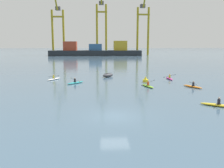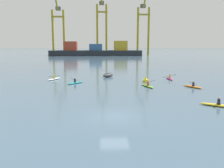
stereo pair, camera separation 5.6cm
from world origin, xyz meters
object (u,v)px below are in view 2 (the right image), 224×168
(gantry_crane_west, at_px, (58,24))
(kayak_white, at_px, (54,79))
(container_barge, at_px, (96,51))
(capsized_dinghy, at_px, (108,75))
(kayak_lime, at_px, (148,86))
(channel_buoy, at_px, (146,80))
(kayak_orange, at_px, (193,86))
(gantry_crane_east_mid, at_px, (144,22))
(kayak_yellow, at_px, (218,105))
(gantry_crane_west_mid, at_px, (102,22))
(kayak_magenta, at_px, (170,78))
(kayak_teal, at_px, (75,82))

(gantry_crane_west, distance_m, kayak_white, 105.75)
(container_barge, relative_size, capsized_dinghy, 19.13)
(container_barge, height_order, kayak_lime, container_barge)
(container_barge, xyz_separation_m, gantry_crane_west, (-21.92, 9.94, 15.28))
(channel_buoy, relative_size, kayak_orange, 0.31)
(capsized_dinghy, distance_m, channel_buoy, 8.90)
(gantry_crane_east_mid, height_order, kayak_yellow, gantry_crane_east_mid)
(channel_buoy, bearing_deg, gantry_crane_west_mid, 92.95)
(gantry_crane_west, height_order, kayak_magenta, gantry_crane_west)
(kayak_white, xyz_separation_m, kayak_yellow, (19.85, -19.96, 0.00))
(kayak_orange, relative_size, kayak_white, 1.00)
(kayak_teal, height_order, kayak_magenta, same)
(gantry_crane_west, height_order, channel_buoy, gantry_crane_west)
(kayak_lime, bearing_deg, kayak_yellow, -67.92)
(container_barge, xyz_separation_m, kayak_magenta, (14.07, -93.79, -2.47))
(gantry_crane_west_mid, height_order, capsized_dinghy, gantry_crane_west_mid)
(kayak_orange, bearing_deg, capsized_dinghy, 134.28)
(channel_buoy, height_order, kayak_white, channel_buoy)
(container_barge, relative_size, gantry_crane_east_mid, 1.22)
(gantry_crane_east_mid, relative_size, channel_buoy, 41.13)
(kayak_orange, bearing_deg, kayak_white, 157.09)
(kayak_teal, bearing_deg, kayak_orange, -14.82)
(channel_buoy, relative_size, kayak_teal, 0.34)
(kayak_white, bearing_deg, kayak_yellow, -45.15)
(gantry_crane_west, bearing_deg, kayak_teal, -79.69)
(gantry_crane_west, distance_m, gantry_crane_east_mid, 49.65)
(kayak_white, bearing_deg, kayak_orange, -22.91)
(capsized_dinghy, height_order, kayak_teal, kayak_teal)
(capsized_dinghy, bearing_deg, gantry_crane_west_mid, 89.81)
(gantry_crane_west_mid, bearing_deg, gantry_crane_west, -173.85)
(gantry_crane_west_mid, relative_size, kayak_lime, 11.81)
(gantry_crane_west, relative_size, kayak_magenta, 11.21)
(gantry_crane_west, relative_size, kayak_teal, 13.06)
(gantry_crane_west, xyz_separation_m, capsized_dinghy, (25.10, -100.08, -17.57))
(container_barge, bearing_deg, gantry_crane_west, 155.60)
(container_barge, bearing_deg, kayak_yellow, -83.28)
(gantry_crane_east_mid, xyz_separation_m, channel_buoy, (-18.48, -103.98, -18.60))
(kayak_teal, relative_size, kayak_magenta, 0.86)
(gantry_crane_east_mid, height_order, kayak_white, gantry_crane_east_mid)
(kayak_orange, bearing_deg, container_barge, 98.35)
(gantry_crane_east_mid, distance_m, kayak_lime, 111.94)
(kayak_magenta, relative_size, kayak_lime, 0.99)
(kayak_teal, bearing_deg, gantry_crane_west_mid, 86.96)
(gantry_crane_west_mid, bearing_deg, kayak_lime, -87.46)
(gantry_crane_west_mid, distance_m, kayak_orange, 117.13)
(kayak_orange, height_order, kayak_yellow, kayak_orange)
(kayak_yellow, bearing_deg, kayak_teal, 135.41)
(channel_buoy, relative_size, kayak_white, 0.30)
(kayak_teal, bearing_deg, kayak_white, 132.83)
(gantry_crane_west_mid, xyz_separation_m, capsized_dinghy, (-0.35, -102.82, -19.11))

